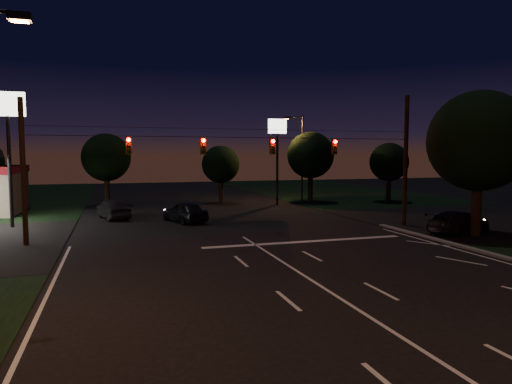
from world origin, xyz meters
name	(u,v)px	position (x,y,z in m)	size (l,w,h in m)	color
ground	(366,315)	(0.00, 0.00, 0.00)	(140.00, 140.00, 0.00)	black
cross_street_right	(485,219)	(20.00, 16.00, 0.00)	(20.00, 16.00, 0.02)	black
stop_bar	(306,242)	(3.00, 11.50, 0.01)	(12.00, 0.50, 0.01)	silver
utility_pole_right	(404,225)	(12.00, 15.00, 0.00)	(0.30, 0.30, 9.00)	black
utility_pole_left	(26,246)	(-12.00, 15.00, 0.00)	(0.28, 0.28, 8.00)	black
signal_span	(239,145)	(0.00, 14.96, 5.50)	(24.00, 0.40, 1.56)	black
pole_sign_left_near	(8,124)	(-14.00, 22.00, 6.98)	(2.20, 0.30, 9.10)	black
pole_sign_right	(277,141)	(8.00, 30.00, 6.24)	(1.80, 0.30, 8.40)	black
street_light_right_far	(300,152)	(11.24, 32.00, 5.24)	(2.20, 0.35, 9.00)	black
tree_right_near	(477,142)	(13.53, 10.17, 5.68)	(6.00, 6.00, 8.76)	black
tree_far_b	(106,158)	(-7.98, 34.13, 4.61)	(4.60, 4.60, 6.98)	black
tree_far_c	(221,165)	(3.02, 33.10, 3.90)	(3.80, 3.80, 5.86)	black
tree_far_d	(310,156)	(12.02, 31.13, 4.83)	(4.80, 4.80, 7.30)	black
tree_far_e	(389,163)	(20.02, 29.11, 4.11)	(4.00, 4.00, 6.18)	black
car_oncoming_a	(185,212)	(-2.44, 21.13, 0.76)	(1.79, 4.45, 1.51)	black
car_oncoming_b	(113,210)	(-7.46, 24.43, 0.72)	(1.53, 4.39, 1.44)	black
car_cross	(459,222)	(13.29, 11.19, 0.71)	(1.98, 4.88, 1.42)	black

